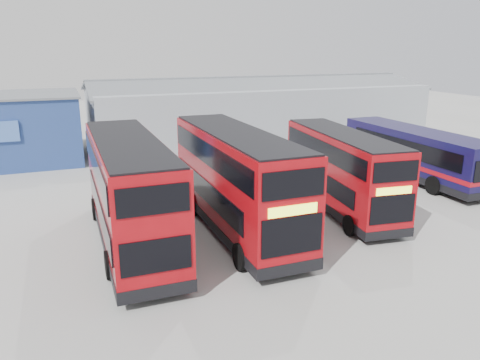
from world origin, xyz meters
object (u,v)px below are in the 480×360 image
(maintenance_shed, at_px, (256,111))
(double_decker_left, at_px, (130,194))
(double_decker_centre, at_px, (236,182))
(double_decker_right, at_px, (341,172))
(single_decker_blue, at_px, (414,154))

(maintenance_shed, bearing_deg, double_decker_left, -125.09)
(double_decker_left, bearing_deg, double_decker_centre, 179.45)
(maintenance_shed, height_order, double_decker_left, maintenance_shed)
(maintenance_shed, distance_m, double_decker_right, 20.71)
(single_decker_blue, bearing_deg, maintenance_shed, -75.26)
(double_decker_centre, bearing_deg, double_decker_left, 179.06)
(maintenance_shed, distance_m, double_decker_left, 25.82)
(double_decker_right, bearing_deg, double_decker_left, -169.61)
(double_decker_centre, bearing_deg, maintenance_shed, 64.61)
(double_decker_left, bearing_deg, double_decker_right, -175.92)
(maintenance_shed, height_order, single_decker_blue, maintenance_shed)
(double_decker_left, height_order, double_decker_right, double_decker_left)
(single_decker_blue, bearing_deg, double_decker_left, 13.13)
(maintenance_shed, xyz_separation_m, double_decker_right, (-3.71, -20.37, -0.50))
(maintenance_shed, distance_m, double_decker_centre, 23.42)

